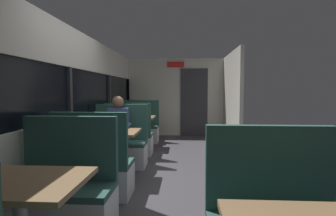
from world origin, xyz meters
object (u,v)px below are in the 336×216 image
Objects in this scene: dining_table_mid_window at (109,137)px; bench_far_window_facing_end at (129,139)px; seated_passenger at (119,137)px; bench_mid_window_facing_entry at (120,148)px; dining_table_far_window at (135,121)px; coffee_cup_primary at (101,127)px; bench_near_window_facing_entry at (65,197)px; dining_table_near_window at (19,194)px; bench_mid_window_facing_end at (94,171)px; bench_far_window_facing_entry at (140,130)px.

dining_table_mid_window is 1.57m from bench_far_window_facing_end.
bench_far_window_facing_end is at bearing 90.00° from seated_passenger.
bench_mid_window_facing_entry is 0.84m from bench_far_window_facing_end.
seated_passenger is (0.00, 0.63, -0.10)m from dining_table_mid_window.
dining_table_far_window is 10.00× the size of coffee_cup_primary.
dining_table_near_window is at bearing -90.00° from bench_near_window_facing_entry.
coffee_cup_primary is at bearing 95.02° from bench_near_window_facing_entry.
bench_far_window_facing_entry is (0.00, 3.64, 0.00)m from bench_mid_window_facing_end.
bench_far_window_facing_entry is at bearing 90.00° from seated_passenger.
bench_near_window_facing_entry is 1.00× the size of bench_mid_window_facing_entry.
coffee_cup_primary is at bearing 93.52° from dining_table_near_window.
coffee_cup_primary is at bearing -95.69° from bench_far_window_facing_end.
bench_mid_window_facing_entry is 1.57m from dining_table_far_window.
dining_table_far_window is 1.61m from seated_passenger.
dining_table_near_window is 2.95m from bench_mid_window_facing_entry.
bench_near_window_facing_entry and bench_mid_window_facing_entry have the same top height.
bench_mid_window_facing_end is at bearing 90.00° from bench_near_window_facing_entry.
dining_table_near_window is 0.77m from bench_near_window_facing_entry.
dining_table_near_window is 10.00× the size of coffee_cup_primary.
coffee_cup_primary is at bearing -93.83° from dining_table_far_window.
seated_passenger is at bearing -90.00° from bench_mid_window_facing_entry.
dining_table_near_window is 0.82× the size of bench_far_window_facing_entry.
bench_near_window_facing_entry is at bearing -84.98° from coffee_cup_primary.
bench_mid_window_facing_entry is (0.00, 1.40, 0.00)m from bench_mid_window_facing_end.
seated_passenger reaches higher than bench_near_window_facing_entry.
dining_table_mid_window is 0.64m from seated_passenger.
dining_table_mid_window is at bearing -33.96° from coffee_cup_primary.
bench_mid_window_facing_entry is 0.22m from seated_passenger.
bench_far_window_facing_end is 12.22× the size of coffee_cup_primary.
bench_mid_window_facing_entry is at bearing 90.00° from dining_table_near_window.
bench_mid_window_facing_end and bench_far_window_facing_end have the same top height.
seated_passenger is (0.00, -2.31, 0.21)m from bench_far_window_facing_entry.
seated_passenger reaches higher than bench_mid_window_facing_end.
bench_far_window_facing_entry is 2.88m from coffee_cup_primary.
bench_far_window_facing_entry is at bearing 90.00° from bench_near_window_facing_entry.
dining_table_mid_window is 0.82× the size of bench_far_window_facing_end.
dining_table_near_window is 5.18m from bench_far_window_facing_entry.
bench_far_window_facing_end reaches higher than coffee_cup_primary.
bench_mid_window_facing_entry is at bearing -90.00° from bench_far_window_facing_entry.
bench_mid_window_facing_entry is at bearing 90.00° from seated_passenger.
dining_table_far_window is at bearing 90.00° from bench_far_window_facing_end.
bench_mid_window_facing_end is at bearing -90.00° from bench_mid_window_facing_entry.
bench_mid_window_facing_entry is 0.77m from coffee_cup_primary.
dining_table_far_window is at bearing -90.00° from bench_far_window_facing_entry.
bench_near_window_facing_entry is at bearing -90.00° from bench_mid_window_facing_entry.
dining_table_near_window and dining_table_far_window have the same top height.
bench_near_window_facing_entry is at bearing -90.00° from bench_mid_window_facing_end.
bench_near_window_facing_entry is 1.22× the size of dining_table_mid_window.
dining_table_far_window is 0.71× the size of seated_passenger.
bench_mid_window_facing_entry is at bearing 90.00° from dining_table_mid_window.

